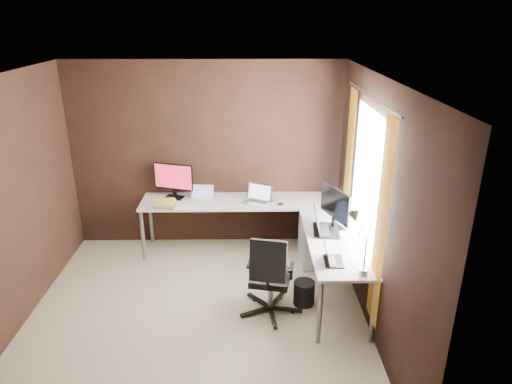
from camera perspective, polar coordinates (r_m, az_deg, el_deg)
The scene contains 15 objects.
room at distance 4.48m, azimuth -3.74°, elevation -1.63°, with size 3.60×3.60×2.50m.
desk at distance 5.61m, azimuth 1.97°, elevation -3.32°, with size 2.65×2.25×0.73m.
drawer_pedestal at distance 5.94m, azimuth 7.57°, elevation -6.12°, with size 0.42×0.50×0.60m, color white.
monitor_left at distance 6.10m, azimuth -10.27°, elevation 1.62°, with size 0.53×0.22×0.47m.
monitor_right at distance 5.23m, azimuth 9.88°, elevation -1.67°, with size 0.24×0.56×0.48m.
laptop_white at distance 6.02m, azimuth -6.78°, elevation -0.71°, with size 0.32×0.24×0.20m.
laptop_silver at distance 5.93m, azimuth 0.22°, elevation -0.83°, with size 0.42×0.37×0.23m.
laptop_black_big at distance 5.21m, azimuth 8.34°, elevation -4.28°, with size 0.33×0.43×0.27m.
laptop_black_small at distance 4.61m, azimuth 9.37°, elevation -8.18°, with size 0.20×0.27×0.18m.
book_stack at distance 5.92m, azimuth -11.30°, elevation -1.42°, with size 0.28×0.23×0.08m.
mouse_left at distance 5.93m, azimuth -12.18°, elevation -1.67°, with size 0.09×0.06×0.04m, color black.
mouse_corner at distance 5.86m, azimuth 3.06°, elevation -1.52°, with size 0.08×0.05×0.03m, color black.
desk_lamp at distance 4.34m, azimuth 12.63°, elevation -5.24°, with size 0.20×0.23×0.62m.
office_chair at distance 4.97m, azimuth 1.75°, elevation -12.19°, with size 0.53×0.54×0.95m.
wastebasket at distance 5.21m, azimuth 6.01°, elevation -12.42°, with size 0.24×0.24×0.27m, color black.
Camera 1 is at (0.57, -4.05, 3.03)m, focal length 32.00 mm.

